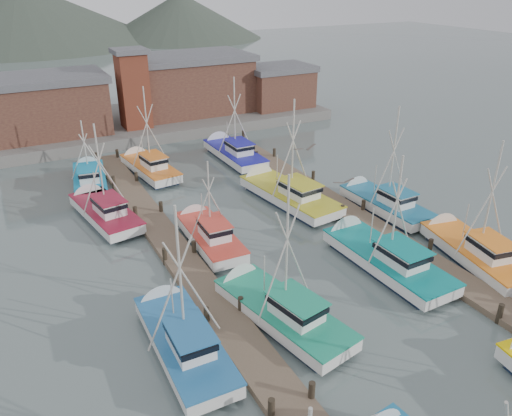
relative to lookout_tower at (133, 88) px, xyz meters
name	(u,v)px	position (x,y,z in m)	size (l,w,h in m)	color
ground	(312,271)	(2.00, -33.00, -5.55)	(260.00, 260.00, 0.00)	#4E5E5C
dock_left	(185,265)	(-5.00, -28.96, -5.34)	(2.30, 46.00, 1.50)	brown
dock_right	(360,219)	(9.00, -28.96, -5.34)	(2.30, 46.00, 1.50)	brown
quay	(145,121)	(2.00, 4.00, -4.95)	(44.00, 16.00, 1.20)	slate
shed_left	(46,104)	(-9.00, 2.00, -1.21)	(12.72, 8.48, 6.20)	brown
shed_center	(189,83)	(8.00, 4.00, -0.86)	(14.84, 9.54, 6.90)	brown
shed_right	(278,86)	(19.00, 1.00, -1.71)	(8.48, 6.36, 5.20)	brown
lookout_tower	(133,88)	(0.00, 0.00, 0.00)	(3.60, 3.60, 8.50)	maroon
boat_4	(276,308)	(-2.43, -36.13, -4.87)	(4.53, 9.54, 9.47)	#101C35
boat_5	(381,256)	(6.22, -34.47, -4.87)	(3.57, 10.02, 8.63)	#101C35
boat_6	(181,337)	(-7.79, -35.95, -4.87)	(3.69, 8.94, 8.96)	#101C35
boat_7	(471,249)	(12.02, -36.57, -4.87)	(4.35, 9.34, 9.10)	#101C35
boat_8	(207,234)	(-2.44, -26.52, -4.88)	(2.82, 8.28, 6.87)	#101C35
boat_9	(285,193)	(5.95, -22.94, -4.87)	(4.50, 10.69, 9.56)	#101C35
boat_10	(103,211)	(-8.07, -19.42, -4.87)	(4.10, 9.19, 8.37)	#101C35
boat_11	(381,202)	(11.77, -28.01, -4.87)	(3.71, 8.75, 9.20)	#101C35
boat_12	(148,166)	(-2.28, -11.72, -4.87)	(3.68, 8.92, 8.95)	#101C35
boat_13	(232,152)	(6.44, -11.63, -4.87)	(3.71, 9.56, 9.12)	#101C35
boat_14	(90,179)	(-7.69, -12.28, -4.88)	(3.77, 8.72, 6.75)	#101C35
gull_near	(305,148)	(0.59, -33.68, 2.99)	(1.54, 0.66, 0.24)	gray
gull_far	(344,182)	(4.48, -32.32, -0.19)	(1.54, 0.60, 0.24)	gray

